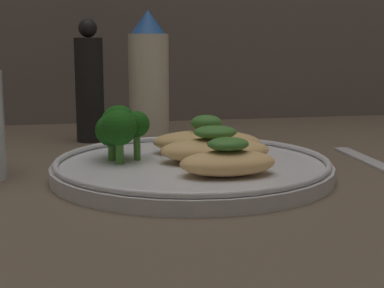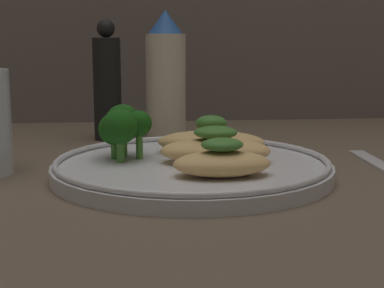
{
  "view_description": "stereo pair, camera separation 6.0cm",
  "coord_description": "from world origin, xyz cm",
  "px_view_note": "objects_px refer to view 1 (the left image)",
  "views": [
    {
      "loc": [
        -11.7,
        -57.81,
        13.94
      ],
      "look_at": [
        0.0,
        0.0,
        3.4
      ],
      "focal_mm": 55.0,
      "sensor_mm": 36.0,
      "label": 1
    },
    {
      "loc": [
        -5.78,
        -58.7,
        13.94
      ],
      "look_at": [
        0.0,
        0.0,
        3.4
      ],
      "focal_mm": 55.0,
      "sensor_mm": 36.0,
      "label": 2
    }
  ],
  "objects_px": {
    "plate": "(192,167)",
    "pepper_grinder": "(89,86)",
    "broccoli_bunch": "(119,127)",
    "sauce_bottle": "(149,78)"
  },
  "relations": [
    {
      "from": "plate",
      "to": "pepper_grinder",
      "type": "bearing_deg",
      "value": 111.78
    },
    {
      "from": "broccoli_bunch",
      "to": "sauce_bottle",
      "type": "relative_size",
      "value": 0.4
    },
    {
      "from": "plate",
      "to": "broccoli_bunch",
      "type": "relative_size",
      "value": 4.01
    },
    {
      "from": "broccoli_bunch",
      "to": "pepper_grinder",
      "type": "relative_size",
      "value": 0.43
    },
    {
      "from": "plate",
      "to": "pepper_grinder",
      "type": "xyz_separation_m",
      "value": [
        -0.09,
        0.24,
        0.07
      ]
    },
    {
      "from": "plate",
      "to": "pepper_grinder",
      "type": "height_order",
      "value": "pepper_grinder"
    },
    {
      "from": "pepper_grinder",
      "to": "plate",
      "type": "bearing_deg",
      "value": -68.22
    },
    {
      "from": "plate",
      "to": "broccoli_bunch",
      "type": "distance_m",
      "value": 0.09
    },
    {
      "from": "plate",
      "to": "sauce_bottle",
      "type": "height_order",
      "value": "sauce_bottle"
    },
    {
      "from": "pepper_grinder",
      "to": "sauce_bottle",
      "type": "bearing_deg",
      "value": 0.0
    }
  ]
}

